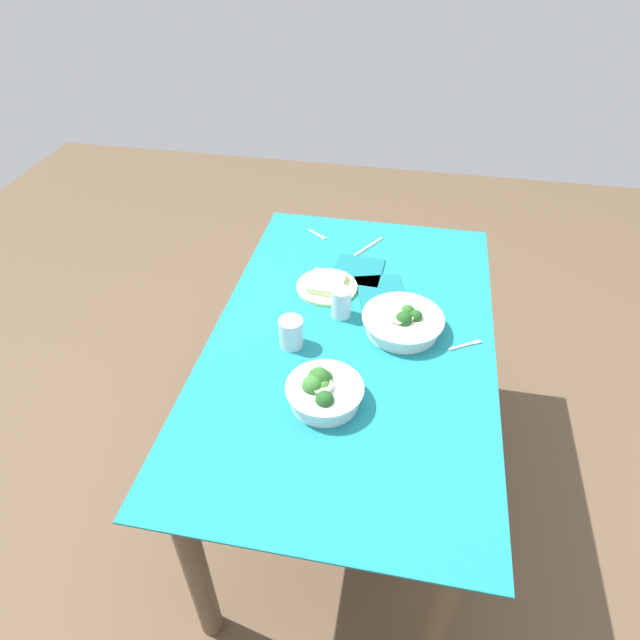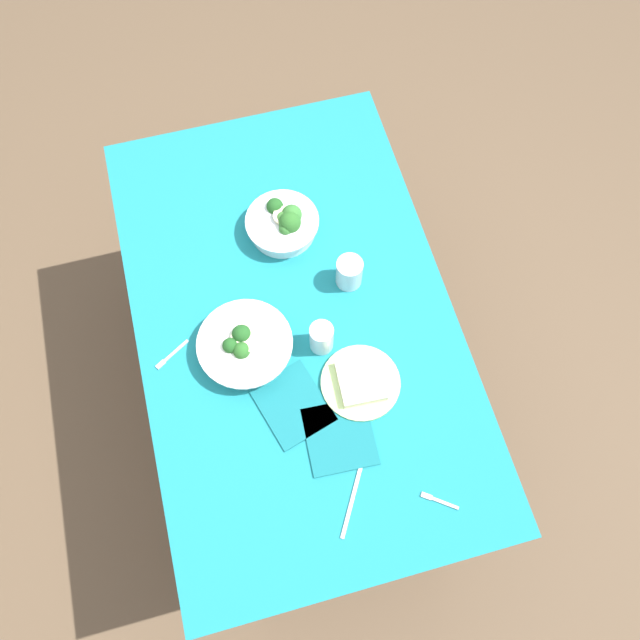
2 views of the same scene
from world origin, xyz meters
name	(u,v)px [view 1 (image 1 of 2)]	position (x,y,z in m)	size (l,w,h in m)	color
ground_plane	(345,479)	(0.00, 0.00, 0.00)	(6.00, 6.00, 0.00)	brown
dining_table	(351,364)	(0.00, 0.00, 0.65)	(1.47, 0.89, 0.78)	#197A84
broccoli_bowl_far	(323,391)	(-0.28, 0.04, 0.82)	(0.22, 0.22, 0.10)	white
broccoli_bowl_near	(403,322)	(0.06, -0.15, 0.81)	(0.26, 0.26, 0.09)	white
bread_side_plate	(327,285)	(0.24, 0.12, 0.79)	(0.22, 0.22, 0.04)	#B7D684
water_glass_center	(291,333)	(-0.07, 0.18, 0.83)	(0.08, 0.08, 0.10)	silver
water_glass_side	(341,303)	(0.10, 0.05, 0.83)	(0.07, 0.07, 0.10)	silver
fork_by_far_bowl	(467,345)	(0.03, -0.36, 0.78)	(0.07, 0.10, 0.00)	#B7B7BC
fork_by_near_bowl	(318,235)	(0.59, 0.23, 0.78)	(0.07, 0.09, 0.00)	#B7B7BC
table_knife_left	(368,247)	(0.53, 0.01, 0.78)	(0.18, 0.01, 0.00)	#B7B7BC
napkin_folded_upper	(358,271)	(0.36, 0.03, 0.78)	(0.18, 0.18, 0.01)	#156870
napkin_folded_lower	(381,292)	(0.25, -0.07, 0.78)	(0.20, 0.16, 0.01)	#156870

